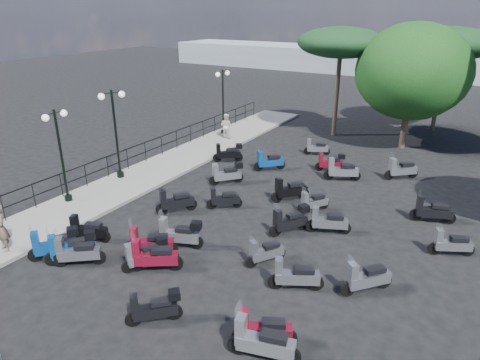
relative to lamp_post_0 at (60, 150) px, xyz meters
The scene contains 41 objects.
ground 7.95m from the lamp_post_0, 16.41° to the left, with size 120.00×120.00×0.00m, color black.
sidewalk 5.72m from the lamp_post_0, 81.74° to the left, with size 3.00×30.00×0.15m, color slate.
railing 5.21m from the lamp_post_0, 96.41° to the left, with size 0.04×26.04×1.10m.
lamp_post_0 is the anchor object (origin of this frame).
lamp_post_1 3.22m from the lamp_post_0, 91.21° to the left, with size 0.68×1.21×4.37m.
lamp_post_2 12.58m from the lamp_post_0, 89.71° to the left, with size 0.42×1.23×4.20m.
woman 4.45m from the lamp_post_0, 68.56° to the right, with size 0.62×0.41×1.71m, color brown.
pedestrian_far 11.86m from the lamp_post_0, 86.04° to the left, with size 0.77×0.60×1.59m, color beige.
scooter_0 4.99m from the lamp_post_0, 43.97° to the right, with size 1.23×1.47×1.40m.
scooter_1 5.70m from the lamp_post_0, 35.77° to the right, with size 1.43×1.17×1.38m.
scooter_2 4.32m from the lamp_post_0, 28.52° to the right, with size 1.56×0.82×1.31m.
scooter_3 5.33m from the lamp_post_0, 20.20° to the left, with size 1.19×1.47×1.42m.
scooter_4 9.05m from the lamp_post_0, 69.01° to the left, with size 1.44×1.17×1.35m.
scooter_5 10.20m from the lamp_post_0, 55.02° to the left, with size 1.30×1.33×1.39m.
scooter_6 9.53m from the lamp_post_0, 25.09° to the right, with size 1.22×1.22×1.25m.
scooter_7 6.85m from the lamp_post_0, ahead, with size 1.71×0.88×1.42m.
scooter_8 7.01m from the lamp_post_0, 17.76° to the right, with size 0.98×1.47×1.30m.
scooter_9 7.20m from the lamp_post_0, 26.52° to the left, with size 1.28×1.04×1.23m.
scooter_10 7.55m from the lamp_post_0, 48.60° to the left, with size 1.28×1.41×1.38m.
scooter_11 13.94m from the lamp_post_0, 59.66° to the left, with size 1.42×0.83×1.22m.
scooter_13 7.32m from the lamp_post_0, 16.92° to the right, with size 1.60×1.12×1.46m.
scooter_14 9.90m from the lamp_post_0, ahead, with size 0.92×1.36×1.23m.
scooter_15 10.05m from the lamp_post_0, 14.98° to the left, with size 1.08×1.54×1.38m.
scooter_16 9.99m from the lamp_post_0, 32.27° to the left, with size 1.28×1.45×1.45m.
scooter_17 13.15m from the lamp_post_0, 48.68° to the left, with size 1.43×0.92×1.25m.
scooter_19 11.99m from the lamp_post_0, 15.65° to the right, with size 1.54×0.94×1.35m.
scooter_20 11.32m from the lamp_post_0, ahead, with size 1.58×0.96×1.38m.
scooter_21 11.43m from the lamp_post_0, 16.98° to the left, with size 1.63×0.87×1.37m.
scooter_22 10.91m from the lamp_post_0, 26.40° to the left, with size 0.96×1.32×1.22m.
scooter_23 13.08m from the lamp_post_0, 42.72° to the left, with size 1.70×1.01×1.47m.
scooter_24 12.30m from the lamp_post_0, 17.38° to the right, with size 1.83×0.75×1.48m.
scooter_26 13.19m from the lamp_post_0, ahead, with size 1.25×1.42×1.42m.
scooter_27 15.65m from the lamp_post_0, 14.75° to the left, with size 1.47×0.87×1.27m.
scooter_28 15.53m from the lamp_post_0, 24.06° to the left, with size 1.71×0.78×1.41m.
scooter_29 16.07m from the lamp_post_0, 41.09° to the left, with size 1.42×1.30×1.45m.
scooter_30 6.54m from the lamp_post_0, 13.46° to the right, with size 1.60×1.12×1.46m.
scooter_31 5.39m from the lamp_post_0, 37.27° to the right, with size 1.23×1.47×1.40m.
broadleaf_tree 19.47m from the lamp_post_0, 55.34° to the left, with size 6.52×6.52×7.37m.
pine_0 24.45m from the lamp_post_0, 60.12° to the left, with size 6.11×6.11×6.95m.
pine_2 17.97m from the lamp_post_0, 68.51° to the left, with size 5.52×5.52×6.98m.
distant_hills 47.70m from the lamp_post_0, 81.26° to the left, with size 70.00×8.00×3.00m, color gray.
Camera 1 is at (8.04, -13.04, 8.11)m, focal length 32.00 mm.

